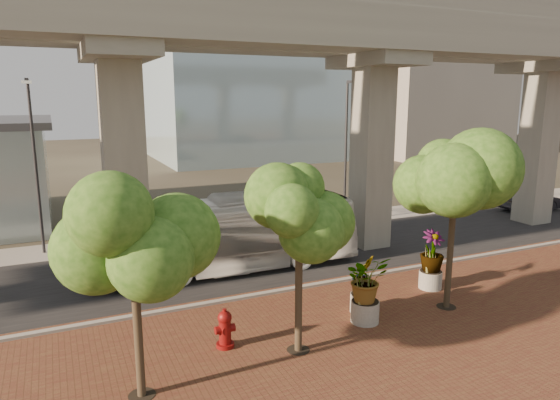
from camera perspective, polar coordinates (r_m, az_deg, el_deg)
name	(u,v)px	position (r m, az deg, el deg)	size (l,w,h in m)	color
ground	(280,274)	(22.03, -0.04, -8.46)	(160.00, 160.00, 0.00)	#312D24
brick_plaza	(392,359)	(15.74, 12.72, -17.32)	(70.00, 13.00, 0.06)	brown
asphalt_road	(262,260)	(23.76, -2.06, -6.90)	(90.00, 8.00, 0.04)	black
curb_strip	(300,288)	(20.32, 2.33, -10.01)	(70.00, 0.25, 0.16)	gray
far_sidewalk	(225,232)	(28.70, -6.29, -3.66)	(90.00, 3.00, 0.06)	gray
transit_viaduct	(261,104)	(22.52, -2.20, 10.91)	(72.00, 5.60, 12.40)	gray
midrise_block	(426,64)	(72.07, 16.31, 14.74)	(18.00, 16.00, 24.00)	gray
transit_bus	(226,235)	(22.09, -6.21, -3.99)	(2.77, 11.82, 3.29)	silver
parked_car	(530,201)	(37.82, 26.65, -0.07)	(1.47, 4.25, 1.40)	black
fire_hydrant	(225,329)	(15.81, -6.31, -14.42)	(0.62, 0.56, 1.24)	#690C0B
planter_front	(366,282)	(17.22, 9.81, -9.24)	(2.14, 2.14, 2.35)	#ADA89C
planter_right	(432,254)	(20.77, 16.98, -5.89)	(2.23, 2.23, 2.38)	gray
planter_left	(363,278)	(18.03, 9.48, -8.74)	(1.93, 1.93, 2.12)	#9D998E
street_tree_far_west	(132,234)	(12.51, -16.57, -3.73)	(3.91, 3.91, 6.11)	#413325
street_tree_near_west	(299,219)	(14.33, 2.22, -2.23)	(3.46, 3.46, 5.68)	#413325
street_tree_near_east	(456,173)	(18.33, 19.46, 2.88)	(4.17, 4.17, 6.85)	#413325
streetlamp_west	(35,155)	(26.35, -26.25, 4.61)	(0.42, 1.21, 8.38)	#2E2D32
streetlamp_east	(347,142)	(30.10, 7.67, 6.57)	(0.42, 1.23, 8.50)	#2E2F33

